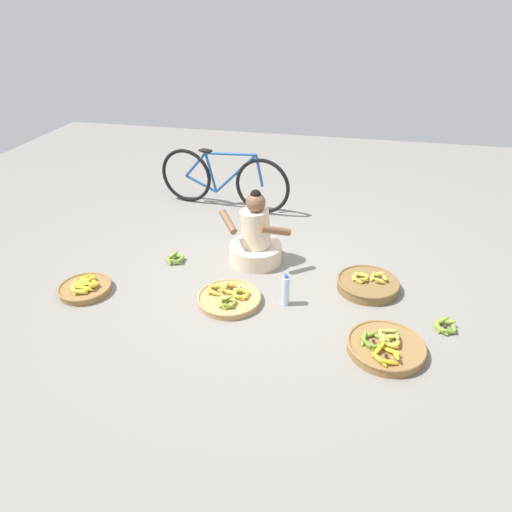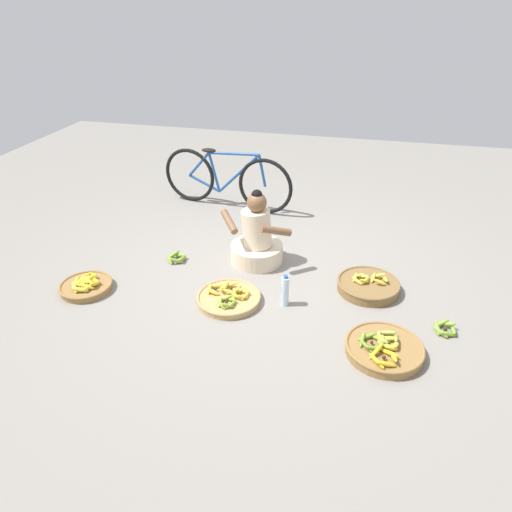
# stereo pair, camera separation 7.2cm
# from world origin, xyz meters

# --- Properties ---
(ground_plane) EXTENTS (10.00, 10.00, 0.00)m
(ground_plane) POSITION_xyz_m (0.00, 0.00, 0.00)
(ground_plane) COLOR gray
(vendor_woman_front) EXTENTS (0.75, 0.52, 0.76)m
(vendor_woman_front) POSITION_xyz_m (-0.11, 0.30, 0.24)
(vendor_woman_front) COLOR beige
(vendor_woman_front) RESTS_ON ground
(bicycle_leaning) EXTENTS (1.69, 0.30, 0.73)m
(bicycle_leaning) POSITION_xyz_m (-0.79, 1.52, 0.36)
(bicycle_leaning) COLOR black
(bicycle_leaning) RESTS_ON ground
(banana_basket_mid_right) EXTENTS (0.56, 0.56, 0.12)m
(banana_basket_mid_right) POSITION_xyz_m (-0.19, -0.44, 0.04)
(banana_basket_mid_right) COLOR tan
(banana_basket_mid_right) RESTS_ON ground
(banana_basket_back_center) EXTENTS (0.59, 0.59, 0.15)m
(banana_basket_back_center) POSITION_xyz_m (1.13, -0.81, 0.05)
(banana_basket_back_center) COLOR olive
(banana_basket_back_center) RESTS_ON ground
(banana_basket_near_bicycle) EXTENTS (0.47, 0.47, 0.14)m
(banana_basket_near_bicycle) POSITION_xyz_m (-1.50, -0.57, 0.04)
(banana_basket_near_bicycle) COLOR olive
(banana_basket_near_bicycle) RESTS_ON ground
(banana_basket_front_left) EXTENTS (0.56, 0.56, 0.15)m
(banana_basket_front_left) POSITION_xyz_m (0.99, 0.02, 0.05)
(banana_basket_front_left) COLOR brown
(banana_basket_front_left) RESTS_ON ground
(loose_bananas_back_right) EXTENTS (0.20, 0.21, 0.09)m
(loose_bananas_back_right) POSITION_xyz_m (1.60, -0.44, 0.03)
(loose_bananas_back_right) COLOR olive
(loose_bananas_back_right) RESTS_ON ground
(loose_bananas_near_vendor) EXTENTS (0.22, 0.22, 0.09)m
(loose_bananas_near_vendor) POSITION_xyz_m (-0.90, 0.12, 0.03)
(loose_bananas_near_vendor) COLOR olive
(loose_bananas_near_vendor) RESTS_ON ground
(water_bottle) EXTENTS (0.07, 0.07, 0.30)m
(water_bottle) POSITION_xyz_m (0.30, -0.37, 0.14)
(water_bottle) COLOR silver
(water_bottle) RESTS_ON ground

